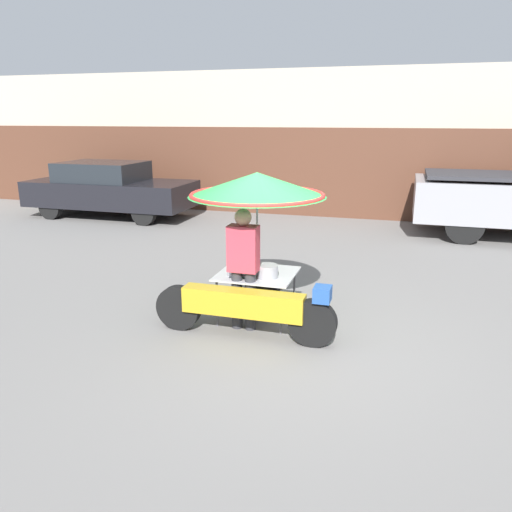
{
  "coord_description": "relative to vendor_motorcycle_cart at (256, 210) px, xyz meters",
  "views": [
    {
      "loc": [
        1.23,
        -5.56,
        2.68
      ],
      "look_at": [
        -0.58,
        0.51,
        0.91
      ],
      "focal_mm": 35.0,
      "sensor_mm": 36.0,
      "label": 1
    }
  ],
  "objects": [
    {
      "name": "potted_plant",
      "position": [
        -8.27,
        6.85,
        -0.92
      ],
      "size": [
        0.84,
        0.84,
        1.05
      ],
      "color": "gray",
      "rests_on": "ground"
    },
    {
      "name": "vendor_person",
      "position": [
        -0.08,
        -0.27,
        -0.64
      ],
      "size": [
        0.38,
        0.22,
        1.59
      ],
      "color": "#2D2D33",
      "rests_on": "ground"
    },
    {
      "name": "ground_plane",
      "position": [
        0.57,
        -0.47,
        -1.52
      ],
      "size": [
        36.0,
        36.0,
        0.0
      ],
      "primitive_type": "plane",
      "color": "slate"
    },
    {
      "name": "vendor_motorcycle_cart",
      "position": [
        0.0,
        0.0,
        0.0
      ],
      "size": [
        2.34,
        1.78,
        2.0
      ],
      "color": "black",
      "rests_on": "ground"
    },
    {
      "name": "shopfront_building",
      "position": [
        0.57,
        8.59,
        0.42
      ],
      "size": [
        28.0,
        2.06,
        3.92
      ],
      "color": "#B2A893",
      "rests_on": "ground"
    },
    {
      "name": "parked_car",
      "position": [
        -5.97,
        5.92,
        -0.75
      ],
      "size": [
        4.54,
        1.84,
        1.49
      ],
      "color": "black",
      "rests_on": "ground"
    }
  ]
}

